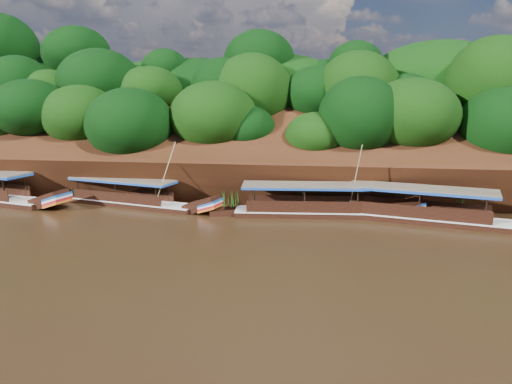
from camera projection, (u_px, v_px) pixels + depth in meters
ground at (287, 242)px, 31.72m from camera, size 160.00×160.00×0.00m
riverbank at (304, 162)px, 53.38m from camera, size 120.00×30.06×19.40m
boat_0 at (443, 216)px, 35.95m from camera, size 15.84×5.94×6.33m
boat_1 at (323, 209)px, 38.26m from camera, size 14.38×3.29×6.12m
boat_2 at (138, 200)px, 41.36m from camera, size 14.26×5.33×5.89m
reeds at (254, 196)px, 41.33m from camera, size 48.87×2.51×2.01m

